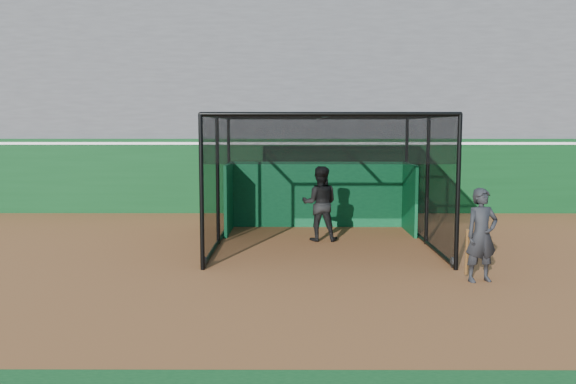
{
  "coord_description": "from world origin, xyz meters",
  "views": [
    {
      "loc": [
        0.33,
        -12.03,
        2.92
      ],
      "look_at": [
        0.28,
        2.0,
        1.4
      ],
      "focal_mm": 38.0,
      "sensor_mm": 36.0,
      "label": 1
    }
  ],
  "objects": [
    {
      "name": "outfield_wall",
      "position": [
        0.0,
        8.5,
        1.29
      ],
      "size": [
        50.0,
        0.5,
        2.5
      ],
      "color": "#093614",
      "rests_on": "ground"
    },
    {
      "name": "ground",
      "position": [
        0.0,
        0.0,
        0.0
      ],
      "size": [
        120.0,
        120.0,
        0.0
      ],
      "primitive_type": "plane",
      "color": "brown",
      "rests_on": "ground"
    },
    {
      "name": "on_deck_player",
      "position": [
        3.92,
        -0.76,
        0.88
      ],
      "size": [
        0.74,
        0.58,
        1.77
      ],
      "color": "black",
      "rests_on": "ground"
    },
    {
      "name": "grandstand",
      "position": [
        0.0,
        12.27,
        4.48
      ],
      "size": [
        50.0,
        7.85,
        8.95
      ],
      "color": "#4C4C4F",
      "rests_on": "ground"
    },
    {
      "name": "batting_cage",
      "position": [
        1.13,
        2.92,
        1.58
      ],
      "size": [
        5.26,
        5.58,
        3.16
      ],
      "color": "black",
      "rests_on": "ground"
    },
    {
      "name": "batter",
      "position": [
        1.09,
        3.38,
        0.95
      ],
      "size": [
        0.98,
        0.78,
        1.91
      ],
      "primitive_type": "imported",
      "rotation": [
        0.0,
        0.0,
        3.07
      ],
      "color": "black",
      "rests_on": "ground"
    }
  ]
}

